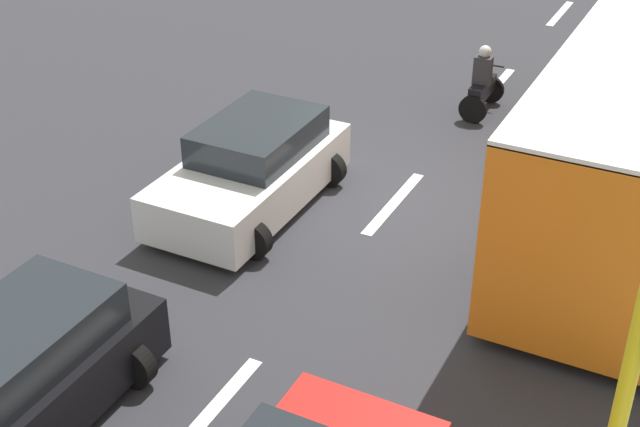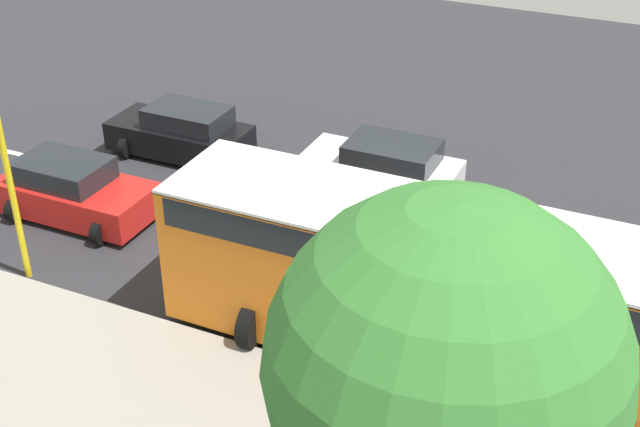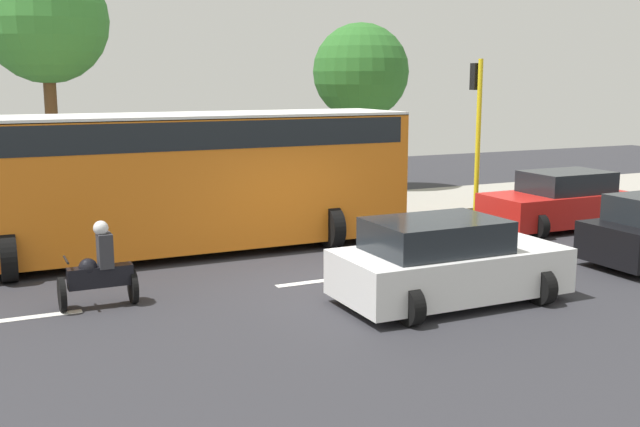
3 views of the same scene
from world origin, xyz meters
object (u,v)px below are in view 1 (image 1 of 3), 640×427
at_px(car_black, 14,382).
at_px(motorcycle, 483,85).
at_px(traffic_light_corner, 633,418).
at_px(car_white, 252,169).

xyz_separation_m(car_black, motorcycle, (2.06, 11.63, -0.07)).
relative_size(car_black, traffic_light_corner, 0.89).
bearing_deg(car_white, motorcycle, 67.68).
relative_size(car_black, motorcycle, 2.63).
xyz_separation_m(car_black, traffic_light_corner, (6.77, 0.15, 2.22)).
bearing_deg(motorcycle, traffic_light_corner, -67.65).
bearing_deg(car_black, motorcycle, 79.98).
xyz_separation_m(car_white, traffic_light_corner, (7.03, -5.84, 2.22)).
relative_size(car_white, traffic_light_corner, 0.91).
bearing_deg(motorcycle, car_black, -100.02).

